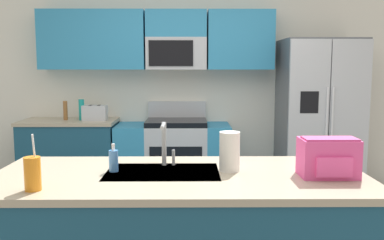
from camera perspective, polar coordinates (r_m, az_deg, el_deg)
name	(u,v)px	position (r m, az deg, el deg)	size (l,w,h in m)	color
kitchen_wall_unit	(183,72)	(5.25, -1.28, 6.64)	(5.20, 0.43, 2.60)	silver
back_counter	(70,157)	(5.27, -16.29, -4.83)	(1.12, 0.63, 0.90)	navy
range_oven	(173,157)	(5.08, -2.55, -5.09)	(1.36, 0.61, 1.10)	#B7BABF
refrigerator	(319,118)	(5.16, 16.94, 0.22)	(0.90, 0.76, 1.85)	#4C4F54
toaster	(95,113)	(5.06, -13.15, 0.96)	(0.28, 0.16, 0.18)	#B7BABF
pepper_mill	(65,111)	(5.20, -16.94, 1.25)	(0.05, 0.05, 0.23)	brown
bottle_teal	(82,110)	(5.14, -14.87, 1.37)	(0.07, 0.07, 0.25)	teal
sink_faucet	(165,140)	(2.65, -3.76, -2.78)	(0.08, 0.21, 0.28)	#B7BABF
drink_cup_orange	(33,173)	(2.29, -20.97, -6.85)	(0.08, 0.08, 0.29)	orange
soap_dispenser	(114,160)	(2.57, -10.68, -5.46)	(0.06, 0.06, 0.17)	#4C8CD8
paper_towel_roll	(230,152)	(2.54, 5.16, -4.32)	(0.12, 0.12, 0.24)	white
backpack	(328,157)	(2.52, 18.15, -4.80)	(0.32, 0.22, 0.23)	#EA4C93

